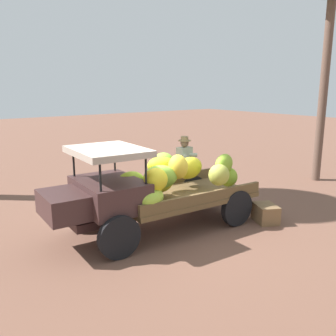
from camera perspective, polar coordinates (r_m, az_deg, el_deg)
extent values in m
plane|color=brown|center=(7.88, -2.53, -9.32)|extent=(60.00, 60.00, 0.00)
cube|color=#3F2827|center=(7.76, -0.62, -6.16)|extent=(4.02, 0.68, 0.16)
cylinder|color=black|center=(6.47, -7.65, -10.74)|extent=(0.79, 0.19, 0.79)
cylinder|color=black|center=(7.84, -12.86, -6.68)|extent=(0.79, 0.19, 0.79)
cylinder|color=black|center=(8.00, 10.75, -6.20)|extent=(0.79, 0.19, 0.79)
cylinder|color=black|center=(9.15, 3.74, -3.58)|extent=(0.79, 0.19, 0.79)
cube|color=brown|center=(7.95, 2.10, -4.35)|extent=(3.10, 1.90, 0.10)
cube|color=brown|center=(7.30, 5.80, -4.66)|extent=(3.00, 0.26, 0.22)
cube|color=brown|center=(8.54, -1.02, -2.01)|extent=(3.00, 0.26, 0.22)
cube|color=#3F2827|center=(7.04, -9.20, -4.01)|extent=(1.19, 1.58, 0.55)
cube|color=#3F2827|center=(6.75, -16.17, -5.58)|extent=(0.76, 1.10, 0.44)
cylinder|color=black|center=(6.15, -10.59, -1.19)|extent=(0.04, 0.04, 0.55)
cylinder|color=black|center=(7.33, -14.59, 0.85)|extent=(0.04, 0.04, 0.55)
cylinder|color=black|center=(6.54, -3.50, -0.18)|extent=(0.04, 0.04, 0.55)
cylinder|color=black|center=(7.66, -8.38, 1.61)|extent=(0.04, 0.04, 0.55)
cube|color=#B4A392|center=(6.85, -9.45, 2.61)|extent=(1.31, 1.59, 0.12)
ellipsoid|color=yellow|center=(7.36, 1.60, 0.19)|extent=(0.62, 0.62, 0.53)
ellipsoid|color=#B2C049|center=(8.40, 2.82, 0.06)|extent=(0.72, 0.71, 0.57)
ellipsoid|color=yellow|center=(6.87, -1.95, -1.88)|extent=(0.78, 0.78, 0.57)
ellipsoid|color=yellow|center=(7.47, -1.36, -2.31)|extent=(0.66, 0.49, 0.44)
ellipsoid|color=#A8CB3C|center=(6.79, -2.79, -4.80)|extent=(0.81, 0.76, 0.49)
ellipsoid|color=yellow|center=(7.86, -0.99, 0.46)|extent=(0.78, 0.73, 0.54)
ellipsoid|color=yellow|center=(8.09, 3.41, 0.01)|extent=(0.65, 0.49, 0.58)
ellipsoid|color=#B2D341|center=(7.77, -5.77, -2.52)|extent=(0.61, 0.58, 0.57)
ellipsoid|color=#88BD38|center=(7.26, -1.19, -1.40)|extent=(0.88, 0.84, 0.64)
ellipsoid|color=#96BE2E|center=(8.24, 9.48, -1.41)|extent=(0.47, 0.42, 0.47)
ellipsoid|color=#8CB630|center=(8.05, 8.77, 0.59)|extent=(0.73, 0.56, 0.46)
ellipsoid|color=#83BB34|center=(7.90, -0.71, 0.95)|extent=(0.62, 0.62, 0.51)
ellipsoid|color=#91B32C|center=(7.36, -5.91, -2.24)|extent=(0.67, 0.45, 0.47)
ellipsoid|color=#B9BE4A|center=(7.68, 8.00, -1.08)|extent=(0.66, 0.68, 0.57)
cylinder|color=#4B5576|center=(9.91, 3.07, -2.24)|extent=(0.15, 0.15, 0.80)
cylinder|color=#4B5576|center=(9.73, 2.01, -2.51)|extent=(0.15, 0.15, 0.80)
cube|color=#AEBA9D|center=(9.67, 2.59, 1.59)|extent=(0.42, 0.28, 0.58)
cylinder|color=#AEBA9D|center=(9.65, 3.43, 2.09)|extent=(0.35, 0.36, 0.10)
cylinder|color=#AEBA9D|center=(9.51, 2.60, 1.94)|extent=(0.30, 0.39, 0.10)
sphere|color=#82654B|center=(9.60, 2.61, 3.93)|extent=(0.22, 0.22, 0.22)
cylinder|color=#988055|center=(9.59, 2.61, 4.32)|extent=(0.34, 0.34, 0.02)
cylinder|color=#988055|center=(9.58, 2.62, 4.68)|extent=(0.20, 0.20, 0.10)
cube|color=brown|center=(8.41, 15.07, -6.89)|extent=(0.65, 0.72, 0.40)
cylinder|color=brown|center=(12.33, 23.30, 11.93)|extent=(0.26, 0.26, 6.01)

